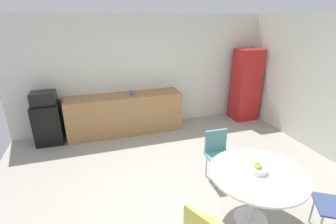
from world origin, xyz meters
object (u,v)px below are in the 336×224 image
Objects in this scene: chair_teal at (218,149)px; microwave at (43,98)px; round_table at (256,181)px; locker_cabinet at (246,85)px; mini_fridge at (48,123)px; mug_white at (132,93)px; fruit_bowl at (258,169)px.

microwave is at bearing 141.88° from chair_teal.
round_table is (2.79, -3.21, -0.36)m from microwave.
locker_cabinet is (4.71, -0.10, -0.09)m from microwave.
mini_fridge is 4.74m from locker_cabinet.
microwave reaches higher than chair_teal.
round_table is 9.14× the size of mug_white.
mug_white is (1.79, -0.02, 0.52)m from mini_fridge.
fruit_bowl reaches higher than round_table.
locker_cabinet is at bearing 58.30° from round_table.
locker_cabinet is 1.53× the size of round_table.
mug_white is (-1.00, 3.18, 0.14)m from fruit_bowl.
microwave is 3.72× the size of mug_white.
fruit_bowl is (2.80, -3.20, 0.38)m from mini_fridge.
mini_fridge is 6.68× the size of mug_white.
mini_fridge is at bearing 141.88° from chair_teal.
mini_fridge is 4.26m from round_table.
locker_cabinet is at bearing -1.22° from microwave.
locker_cabinet is 2.86m from chair_teal.
fruit_bowl is (0.01, 0.01, 0.18)m from round_table.
round_table is at bearing -72.66° from mug_white.
mug_white is at bearing 114.95° from chair_teal.
locker_cabinet reaches higher than round_table.
microwave is 3.60m from chair_teal.
microwave is 4.71m from locker_cabinet.
mini_fridge reaches higher than round_table.
microwave is at bearing 0.00° from mini_fridge.
mini_fridge is 1.87m from mug_white.
mini_fridge reaches higher than chair_teal.
chair_teal is 2.44m from mug_white.
chair_teal is at bearing 88.93° from round_table.
locker_cabinet reaches higher than mini_fridge.
chair_teal is (2.81, -2.20, -0.47)m from microwave.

